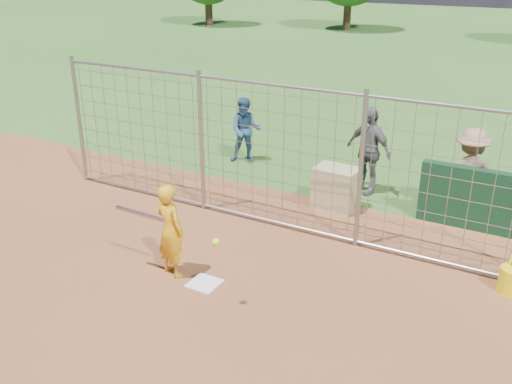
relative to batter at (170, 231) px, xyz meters
The scene contains 11 objects.
ground 0.94m from the batter, 17.69° to the left, with size 100.00×100.00×0.00m, color #2D591E.
home_plate 0.92m from the batter, ahead, with size 0.43×0.43×0.02m, color silver.
dugout_wall 5.50m from the batter, 43.56° to the left, with size 2.60×0.20×1.10m, color #11381E.
batter is the anchor object (origin of this frame).
bystander_a 5.12m from the batter, 107.85° to the left, with size 0.73×0.57×1.49m, color navy.
bystander_b 4.72m from the batter, 72.21° to the left, with size 1.02×0.43×1.75m, color #58595D.
bystander_c 5.38m from the batter, 50.69° to the left, with size 1.09×0.62×1.68m, color #9A6C54.
equipment_bin 3.66m from the batter, 70.52° to the left, with size 0.80×0.55×0.80m, color tan.
equipment_in_play 0.41m from the batter, 88.76° to the right, with size 1.91×0.30×0.10m.
bucket_with_bats 4.90m from the batter, 23.48° to the left, with size 0.34×0.39×0.98m.
backstop_fence 2.32m from the batter, 75.13° to the left, with size 9.08×0.08×2.60m.
Camera 1 is at (4.14, -6.05, 4.45)m, focal length 40.00 mm.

